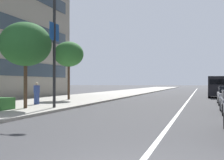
% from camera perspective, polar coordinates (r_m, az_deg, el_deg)
% --- Properties ---
extents(sidewalk_right_plaza, '(160.00, 8.29, 0.15)m').
position_cam_1_polar(sidewalk_right_plaza, '(37.51, -2.83, -2.99)').
color(sidewalk_right_plaza, '#A39E93').
rests_on(sidewalk_right_plaza, ground).
extents(lane_centre_stripe, '(110.00, 0.16, 0.01)m').
position_cam_1_polar(lane_centre_stripe, '(40.49, 14.41, -2.89)').
color(lane_centre_stripe, silver).
rests_on(lane_centre_stripe, ground).
extents(delivery_van_ahead, '(5.09, 2.32, 2.42)m').
position_cam_1_polar(delivery_van_ahead, '(37.64, 18.93, -1.09)').
color(delivery_van_ahead, black).
rests_on(delivery_van_ahead, ground).
extents(street_lamp_with_banners, '(1.26, 2.44, 8.88)m').
position_cam_1_polar(street_lamp_with_banners, '(19.99, -9.72, 10.18)').
color(street_lamp_with_banners, '#232326').
rests_on(street_lamp_with_banners, sidewalk_right_plaza).
extents(street_tree_mid_sidewalk, '(3.16, 3.16, 5.27)m').
position_cam_1_polar(street_tree_mid_sidewalk, '(19.80, -15.63, 6.34)').
color(street_tree_mid_sidewalk, '#473323').
rests_on(street_tree_mid_sidewalk, sidewalk_right_plaza).
extents(street_tree_by_lamp_post, '(2.74, 2.74, 5.38)m').
position_cam_1_polar(street_tree_by_lamp_post, '(29.09, -7.96, 4.69)').
color(street_tree_by_lamp_post, '#473323').
rests_on(street_tree_by_lamp_post, sidewalk_right_plaza).
extents(pedestrian_on_plaza, '(0.42, 0.30, 1.59)m').
position_cam_1_polar(pedestrian_on_plaza, '(23.00, -13.70, -2.39)').
color(pedestrian_on_plaza, '#33478C').
rests_on(pedestrian_on_plaza, sidewalk_right_plaza).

